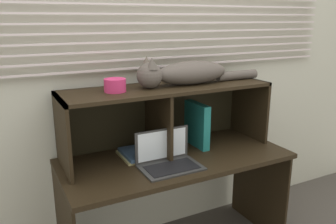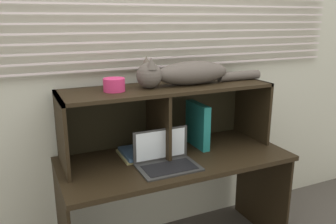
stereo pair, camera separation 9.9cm
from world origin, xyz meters
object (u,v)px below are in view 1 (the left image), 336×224
(laptop, at_px, (168,159))
(cat, at_px, (186,73))
(binder_upright, at_px, (197,125))
(book_stack, at_px, (134,154))
(small_basket, at_px, (115,85))

(laptop, bearing_deg, cat, 42.04)
(binder_upright, distance_m, book_stack, 0.48)
(laptop, relative_size, small_basket, 2.78)
(cat, height_order, laptop, cat)
(laptop, xyz_separation_m, small_basket, (-0.24, 0.22, 0.43))
(cat, height_order, book_stack, cat)
(binder_upright, bearing_deg, cat, 180.00)
(cat, distance_m, laptop, 0.57)
(cat, xyz_separation_m, binder_upright, (0.09, -0.00, -0.36))
(book_stack, distance_m, small_basket, 0.47)
(cat, bearing_deg, binder_upright, -0.00)
(laptop, xyz_separation_m, book_stack, (-0.13, 0.22, -0.02))
(book_stack, relative_size, small_basket, 1.95)
(cat, relative_size, book_stack, 3.64)
(book_stack, bearing_deg, binder_upright, -0.08)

